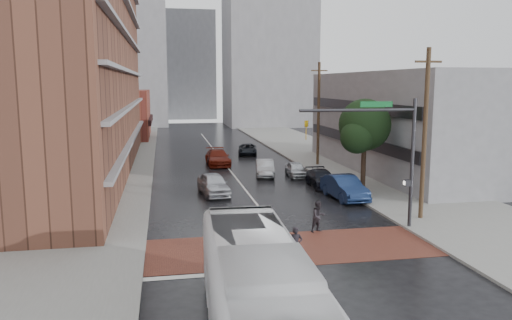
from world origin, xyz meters
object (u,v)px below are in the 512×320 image
pedestrian_b (318,217)px  car_travel_c (218,157)px  transit_bus (260,303)px  car_parked_mid (322,178)px  car_parked_far (296,169)px  car_travel_a (213,184)px  pedestrian_a (296,245)px  car_travel_b (265,168)px  car_parked_near (344,187)px  suv_travel (248,149)px

pedestrian_b → car_travel_c: 23.52m
transit_bus → car_parked_mid: 25.04m
transit_bus → car_parked_far: size_ratio=3.25×
transit_bus → car_travel_a: (0.84, 21.88, -0.90)m
pedestrian_b → car_parked_far: 16.26m
car_travel_c → car_parked_mid: car_travel_c is taller
pedestrian_a → car_travel_b: bearing=93.4°
transit_bus → car_parked_near: transit_bus is taller
suv_travel → car_parked_mid: (2.74, -18.53, 0.04)m
car_travel_b → car_travel_c: (-3.40, 6.60, 0.06)m
car_travel_c → car_parked_near: 17.63m
car_travel_a → pedestrian_a: bearing=-87.8°
pedestrian_a → car_parked_far: pedestrian_a is taller
pedestrian_a → car_parked_mid: 17.03m
transit_bus → car_travel_c: bearing=88.3°
transit_bus → car_parked_mid: (9.44, 23.17, -1.03)m
car_travel_a → car_parked_near: size_ratio=0.92×
pedestrian_a → suv_travel: bearing=95.2°
car_travel_a → car_travel_b: car_travel_a is taller
pedestrian_b → car_parked_mid: 12.15m
pedestrian_a → transit_bus: bearing=-101.3°
car_travel_c → suv_travel: bearing=57.6°
transit_bus → pedestrian_a: 8.03m
car_travel_b → suv_travel: bearing=95.6°
car_travel_a → suv_travel: 20.66m
car_parked_far → pedestrian_a: bearing=-102.2°
transit_bus → pedestrian_b: size_ratio=7.00×
pedestrian_b → car_parked_near: bearing=40.4°
transit_bus → car_travel_c: transit_bus is taller
pedestrian_b → pedestrian_a: bearing=-138.9°
pedestrian_b → car_parked_mid: (3.94, 11.49, -0.21)m
pedestrian_a → car_parked_near: size_ratio=0.33×
car_travel_b → suv_travel: car_travel_b is taller
car_travel_c → pedestrian_a: bearing=-89.8°
suv_travel → car_parked_near: size_ratio=0.88×
transit_bus → pedestrian_a: size_ratio=7.37×
pedestrian_b → transit_bus: bearing=-134.7°
pedestrian_b → car_travel_a: (-4.67, 10.20, -0.08)m
pedestrian_b → car_travel_b: size_ratio=0.40×
car_parked_far → car_travel_c: bearing=132.0°
car_travel_c → car_parked_far: 9.50m
transit_bus → pedestrian_b: transit_bus is taller
car_travel_b → suv_travel: 13.30m
transit_bus → pedestrian_a: transit_bus is taller
car_travel_a → suv_travel: size_ratio=1.04×
pedestrian_b → car_travel_a: bearing=95.1°
pedestrian_b → car_travel_c: size_ratio=0.33×
car_parked_mid → car_parked_far: (-0.87, 4.48, -0.02)m
car_parked_near → transit_bus: bearing=-120.8°
transit_bus → car_travel_a: transit_bus is taller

